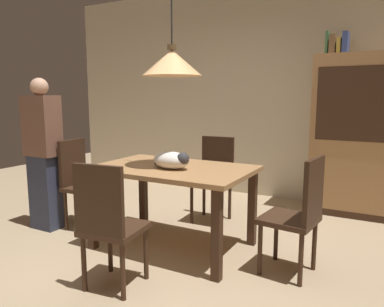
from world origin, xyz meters
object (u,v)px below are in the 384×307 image
object	(u,v)px
pendant_lamp	(172,62)
cat_sleeping	(172,160)
book_blue_wide	(346,43)
book_brown_thick	(333,45)
hutch_bookcase	(362,139)
dining_table	(173,178)
book_green_slim	(328,44)
chair_far_back	(214,175)
person_standing	(43,155)
chair_left_side	(81,180)
chair_near_front	(108,221)
book_yellow_short	(339,46)
chair_right_side	(299,211)

from	to	relation	value
pendant_lamp	cat_sleeping	bearing A→B (deg)	-60.39
book_blue_wide	book_brown_thick	bearing A→B (deg)	180.00
cat_sleeping	hutch_bookcase	world-z (taller)	hutch_bookcase
dining_table	pendant_lamp	xyz separation A→B (m)	(0.00, 0.00, 1.01)
dining_table	book_green_slim	size ratio (longest dim) A/B	5.38
chair_far_back	book_brown_thick	world-z (taller)	book_brown_thick
chair_far_back	person_standing	distance (m)	1.82
chair_left_side	pendant_lamp	world-z (taller)	pendant_lamp
chair_near_front	chair_left_side	bearing A→B (deg)	142.60
cat_sleeping	person_standing	bearing A→B (deg)	-174.82
hutch_bookcase	book_brown_thick	world-z (taller)	book_brown_thick
cat_sleeping	book_blue_wide	size ratio (longest dim) A/B	1.63
book_green_slim	person_standing	distance (m)	3.39
book_brown_thick	book_yellow_short	size ratio (longest dim) A/B	1.20
chair_near_front	book_yellow_short	size ratio (longest dim) A/B	4.65
chair_right_side	book_green_slim	bearing A→B (deg)	94.63
pendant_lamp	book_green_slim	size ratio (longest dim) A/B	5.00
book_blue_wide	chair_right_side	bearing A→B (deg)	-91.40
pendant_lamp	book_green_slim	world-z (taller)	pendant_lamp
chair_near_front	person_standing	xyz separation A→B (m)	(-1.44, 0.66, 0.27)
chair_left_side	book_brown_thick	world-z (taller)	book_brown_thick
dining_table	book_blue_wide	size ratio (longest dim) A/B	5.83
book_green_slim	book_yellow_short	xyz separation A→B (m)	(0.13, 0.00, -0.04)
pendant_lamp	book_blue_wide	distance (m)	2.21
dining_table	chair_left_side	size ratio (longest dim) A/B	1.51
book_blue_wide	person_standing	bearing A→B (deg)	-141.63
pendant_lamp	chair_far_back	bearing A→B (deg)	90.18
cat_sleeping	chair_near_front	bearing A→B (deg)	-92.75
dining_table	chair_near_front	world-z (taller)	chair_near_front
chair_right_side	book_yellow_short	xyz separation A→B (m)	(-0.02, 1.85, 1.43)
person_standing	chair_near_front	bearing A→B (deg)	-24.68
cat_sleeping	person_standing	world-z (taller)	person_standing
cat_sleeping	pendant_lamp	xyz separation A→B (m)	(-0.05, 0.08, 0.84)
pendant_lamp	book_blue_wide	world-z (taller)	pendant_lamp
book_green_slim	pendant_lamp	bearing A→B (deg)	-117.96
pendant_lamp	hutch_bookcase	bearing A→B (deg)	52.47
pendant_lamp	book_brown_thick	size ratio (longest dim) A/B	5.42
book_blue_wide	book_green_slim	bearing A→B (deg)	180.00
chair_right_side	book_yellow_short	world-z (taller)	book_yellow_short
chair_right_side	chair_near_front	distance (m)	1.42
person_standing	book_yellow_short	bearing A→B (deg)	39.08
book_brown_thick	chair_near_front	bearing A→B (deg)	-110.73
hutch_bookcase	book_blue_wide	world-z (taller)	book_blue_wide
chair_far_back	book_brown_thick	bearing A→B (deg)	42.78
book_brown_thick	book_blue_wide	distance (m)	0.13
chair_left_side	book_brown_thick	xyz separation A→B (m)	(2.17, 1.85, 1.45)
book_green_slim	person_standing	bearing A→B (deg)	-139.44
book_yellow_short	book_blue_wide	world-z (taller)	book_blue_wide
chair_right_side	book_brown_thick	world-z (taller)	book_brown_thick
book_blue_wide	cat_sleeping	bearing A→B (deg)	-120.30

